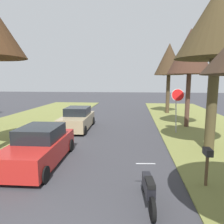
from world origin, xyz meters
TOP-DOWN VIEW (x-y plane):
  - stop_sign_far at (4.68, 11.81)m, footprint 0.81×0.68m
  - street_tree_right_mid_a at (5.62, 8.32)m, footprint 3.77×3.77m
  - street_tree_right_mid_b at (5.83, 13.79)m, footprint 3.18×3.18m
  - street_tree_right_far at (5.41, 20.52)m, footprint 3.03×3.03m
  - parked_sedan_red at (-2.11, 5.91)m, footprint 2.05×4.45m
  - parked_sedan_tan at (-2.24, 12.36)m, footprint 2.05×4.45m
  - parked_motorcycle at (2.29, 3.34)m, footprint 0.60×2.05m
  - curbside_mailbox at (4.27, 4.55)m, footprint 0.22×0.44m

SIDE VIEW (x-z plane):
  - parked_motorcycle at x=2.29m, z-range 0.00..0.97m
  - parked_sedan_red at x=-2.11m, z-range -0.06..1.51m
  - parked_sedan_tan at x=-2.24m, z-range -0.06..1.51m
  - curbside_mailbox at x=4.27m, z-range 0.42..1.69m
  - stop_sign_far at x=4.68m, z-range 0.70..3.62m
  - street_tree_right_mid_b at x=5.83m, z-range 1.96..9.10m
  - street_tree_right_far at x=5.41m, z-range 1.99..9.24m
  - street_tree_right_mid_a at x=5.62m, z-range 2.20..9.94m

